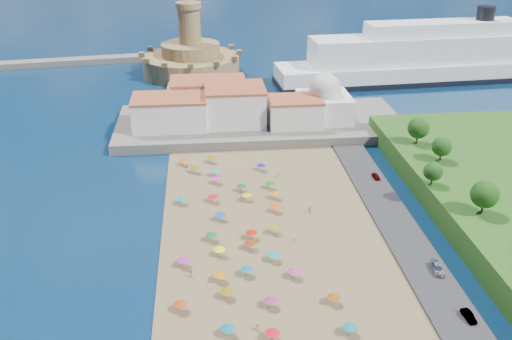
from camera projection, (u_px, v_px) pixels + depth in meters
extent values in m
plane|color=#071938|center=(248.00, 259.00, 115.63)|extent=(700.00, 700.00, 0.00)
cube|color=#59544C|center=(260.00, 124.00, 181.57)|extent=(90.00, 36.00, 3.00)
cube|color=#59544C|center=(191.00, 93.00, 211.25)|extent=(18.00, 70.00, 2.40)
cube|color=silver|center=(170.00, 113.00, 172.94)|extent=(22.00, 14.00, 9.00)
cube|color=silver|center=(235.00, 106.00, 176.07)|extent=(18.00, 16.00, 11.00)
cube|color=silver|center=(295.00, 113.00, 174.70)|extent=(16.00, 12.00, 8.00)
cube|color=silver|center=(208.00, 96.00, 186.38)|extent=(24.00, 14.00, 10.00)
cube|color=silver|center=(324.00, 107.00, 179.18)|extent=(16.00, 16.00, 8.00)
sphere|color=silver|center=(325.00, 89.00, 176.62)|extent=(10.00, 10.00, 10.00)
cylinder|color=silver|center=(326.00, 77.00, 174.99)|extent=(1.20, 1.20, 1.60)
cylinder|color=#9E834F|center=(191.00, 65.00, 237.05)|extent=(40.00, 40.00, 8.00)
cylinder|color=#9E834F|center=(191.00, 49.00, 234.28)|extent=(24.00, 24.00, 5.00)
cylinder|color=#9E834F|center=(189.00, 26.00, 230.22)|extent=(9.00, 9.00, 14.00)
cylinder|color=#9E834F|center=(188.00, 5.00, 226.72)|extent=(10.40, 10.40, 2.40)
cube|color=black|center=(436.00, 77.00, 230.90)|extent=(132.53, 29.02, 2.11)
cube|color=white|center=(437.00, 70.00, 229.68)|extent=(131.50, 28.55, 7.83)
cube|color=white|center=(440.00, 48.00, 225.78)|extent=(105.23, 23.19, 10.44)
cube|color=white|center=(443.00, 28.00, 222.44)|extent=(61.60, 16.56, 5.22)
cylinder|color=black|center=(486.00, 13.00, 222.87)|extent=(6.96, 6.96, 5.22)
cylinder|color=gray|center=(273.00, 257.00, 113.84)|extent=(0.07, 0.07, 2.00)
cone|color=#0F9191|center=(274.00, 254.00, 113.46)|extent=(2.50, 2.50, 0.60)
cylinder|color=gray|center=(349.00, 330.00, 94.54)|extent=(0.07, 0.07, 2.00)
cone|color=#0D7079|center=(350.00, 326.00, 94.16)|extent=(2.50, 2.50, 0.60)
cylinder|color=gray|center=(181.00, 201.00, 135.31)|extent=(0.07, 0.07, 2.00)
cone|color=#107C93|center=(181.00, 198.00, 134.93)|extent=(2.50, 2.50, 0.60)
cylinder|color=gray|center=(219.00, 277.00, 107.79)|extent=(0.07, 0.07, 2.00)
cone|color=orange|center=(219.00, 273.00, 107.40)|extent=(2.50, 2.50, 0.60)
cylinder|color=gray|center=(211.00, 237.00, 120.68)|extent=(0.07, 0.07, 2.00)
cone|color=#12672B|center=(211.00, 234.00, 120.29)|extent=(2.50, 2.50, 0.60)
cylinder|color=gray|center=(250.00, 245.00, 117.79)|extent=(0.07, 0.07, 2.00)
cone|color=maroon|center=(250.00, 242.00, 117.41)|extent=(2.50, 2.50, 0.60)
cylinder|color=gray|center=(220.00, 252.00, 115.60)|extent=(0.07, 0.07, 2.00)
cone|color=#F6FF0D|center=(220.00, 248.00, 115.22)|extent=(2.50, 2.50, 0.60)
cylinder|color=gray|center=(215.00, 173.00, 149.36)|extent=(0.07, 0.07, 2.00)
cone|color=#109796|center=(215.00, 170.00, 148.98)|extent=(2.50, 2.50, 0.60)
cylinder|color=gray|center=(270.00, 186.00, 142.63)|extent=(0.07, 0.07, 2.00)
cone|color=#217414|center=(270.00, 182.00, 142.25)|extent=(2.50, 2.50, 0.60)
cylinder|color=gray|center=(251.00, 235.00, 121.43)|extent=(0.07, 0.07, 2.00)
cone|color=red|center=(251.00, 232.00, 121.05)|extent=(2.50, 2.50, 0.60)
cylinder|color=gray|center=(183.00, 263.00, 112.18)|extent=(0.07, 0.07, 2.00)
cone|color=#AB24A5|center=(183.00, 259.00, 111.80)|extent=(2.50, 2.50, 0.60)
cylinder|color=gray|center=(247.00, 272.00, 109.48)|extent=(0.07, 0.07, 2.00)
cone|color=#0F6990|center=(247.00, 268.00, 109.10)|extent=(2.50, 2.50, 0.60)
cylinder|color=gray|center=(195.00, 170.00, 150.89)|extent=(0.07, 0.07, 2.00)
cone|color=#7B5A0B|center=(195.00, 167.00, 150.50)|extent=(2.50, 2.50, 0.60)
cylinder|color=gray|center=(274.00, 230.00, 123.40)|extent=(0.07, 0.07, 2.00)
cone|color=#9A840E|center=(274.00, 226.00, 123.01)|extent=(2.50, 2.50, 0.60)
cylinder|color=gray|center=(217.00, 180.00, 145.24)|extent=(0.07, 0.07, 2.00)
cone|color=#C32994|center=(217.00, 177.00, 144.85)|extent=(2.50, 2.50, 0.60)
cylinder|color=gray|center=(275.00, 196.00, 137.76)|extent=(0.07, 0.07, 2.00)
cone|color=orange|center=(275.00, 192.00, 137.38)|extent=(2.50, 2.50, 0.60)
cylinder|color=gray|center=(270.00, 303.00, 100.89)|extent=(0.07, 0.07, 2.00)
cone|color=#9C216C|center=(270.00, 299.00, 100.51)|extent=(2.50, 2.50, 0.60)
cylinder|color=gray|center=(261.00, 167.00, 152.33)|extent=(0.07, 0.07, 2.00)
cone|color=#1D0DB4|center=(261.00, 164.00, 151.94)|extent=(2.50, 2.50, 0.60)
cylinder|color=gray|center=(272.00, 336.00, 93.32)|extent=(0.07, 0.07, 2.00)
cone|color=red|center=(272.00, 331.00, 92.94)|extent=(2.50, 2.50, 0.60)
cylinder|color=gray|center=(183.00, 162.00, 155.39)|extent=(0.07, 0.07, 2.00)
cone|color=#E2520A|center=(183.00, 159.00, 155.00)|extent=(2.50, 2.50, 0.60)
cylinder|color=gray|center=(294.00, 274.00, 108.76)|extent=(0.07, 0.07, 2.00)
cone|color=#BF2982|center=(294.00, 270.00, 108.38)|extent=(2.50, 2.50, 0.60)
cylinder|color=gray|center=(211.00, 160.00, 156.93)|extent=(0.07, 0.07, 2.00)
cone|color=#79610B|center=(211.00, 157.00, 156.54)|extent=(2.50, 2.50, 0.60)
cylinder|color=gray|center=(213.00, 199.00, 136.26)|extent=(0.07, 0.07, 2.00)
cone|color=red|center=(213.00, 195.00, 135.88)|extent=(2.50, 2.50, 0.60)
cylinder|color=gray|center=(226.00, 294.00, 103.22)|extent=(0.07, 0.07, 2.00)
cone|color=#7D640B|center=(226.00, 290.00, 102.83)|extent=(2.50, 2.50, 0.60)
cylinder|color=gray|center=(247.00, 197.00, 137.01)|extent=(0.07, 0.07, 2.00)
cone|color=#F5B60D|center=(247.00, 194.00, 136.62)|extent=(2.50, 2.50, 0.60)
cylinder|color=gray|center=(228.00, 331.00, 94.25)|extent=(0.07, 0.07, 2.00)
cone|color=#0D677E|center=(228.00, 327.00, 93.86)|extent=(2.50, 2.50, 0.60)
cylinder|color=gray|center=(242.00, 188.00, 141.40)|extent=(0.07, 0.07, 2.00)
cone|color=#12661E|center=(241.00, 185.00, 141.01)|extent=(2.50, 2.50, 0.60)
cylinder|color=gray|center=(333.00, 300.00, 101.73)|extent=(0.07, 0.07, 2.00)
cone|color=#89480C|center=(334.00, 296.00, 101.35)|extent=(2.50, 2.50, 0.60)
cylinder|color=gray|center=(276.00, 209.00, 131.96)|extent=(0.07, 0.07, 2.00)
cone|color=#F7430A|center=(276.00, 205.00, 131.57)|extent=(2.50, 2.50, 0.60)
cylinder|color=gray|center=(220.00, 217.00, 128.43)|extent=(0.07, 0.07, 2.00)
cone|color=#0E49B8|center=(220.00, 213.00, 128.04)|extent=(2.50, 2.50, 0.60)
cylinder|color=gray|center=(180.00, 307.00, 99.92)|extent=(0.07, 0.07, 2.00)
cone|color=#C1380F|center=(180.00, 303.00, 99.53)|extent=(2.50, 2.50, 0.60)
imported|color=tan|center=(310.00, 210.00, 131.84)|extent=(1.27, 1.52, 1.64)
imported|color=tan|center=(191.00, 274.00, 109.12)|extent=(0.86, 0.69, 1.71)
imported|color=tan|center=(258.00, 327.00, 95.52)|extent=(0.94, 0.90, 1.62)
imported|color=tan|center=(278.00, 174.00, 149.04)|extent=(1.18, 0.87, 1.62)
imported|color=tan|center=(177.00, 203.00, 134.70)|extent=(1.05, 0.64, 1.59)
imported|color=tan|center=(242.00, 199.00, 136.36)|extent=(0.90, 0.75, 1.69)
imported|color=tan|center=(294.00, 238.00, 120.52)|extent=(0.53, 0.70, 1.71)
imported|color=tan|center=(186.00, 167.00, 152.83)|extent=(1.12, 0.99, 1.81)
imported|color=gray|center=(469.00, 316.00, 97.68)|extent=(1.59, 3.85, 1.24)
imported|color=gray|center=(376.00, 176.00, 147.38)|extent=(1.59, 3.57, 1.19)
imported|color=gray|center=(437.00, 268.00, 110.22)|extent=(2.51, 5.06, 1.41)
cylinder|color=#382314|center=(482.00, 207.00, 119.59)|extent=(0.50, 0.50, 3.27)
sphere|color=#14380F|center=(485.00, 194.00, 118.33)|extent=(5.89, 5.89, 5.89)
cylinder|color=#382314|center=(432.00, 180.00, 131.98)|extent=(0.50, 0.50, 2.48)
sphere|color=#14380F|center=(433.00, 171.00, 131.03)|extent=(4.47, 4.47, 4.47)
cylinder|color=#382314|center=(440.00, 156.00, 144.22)|extent=(0.50, 0.50, 2.80)
sphere|color=#14380F|center=(442.00, 146.00, 143.15)|extent=(5.04, 5.04, 5.04)
cylinder|color=#382314|center=(417.00, 138.00, 154.40)|extent=(0.50, 0.50, 3.23)
sphere|color=#14380F|center=(419.00, 128.00, 153.16)|extent=(5.81, 5.81, 5.81)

